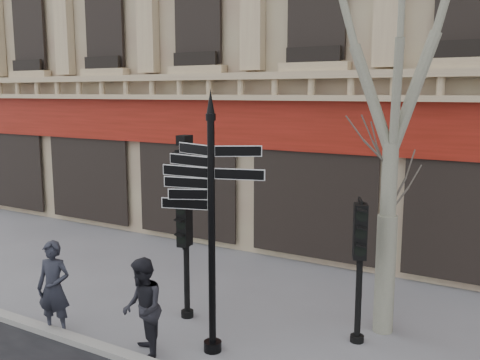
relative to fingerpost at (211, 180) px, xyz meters
The scene contains 6 objects.
ground 3.07m from the fingerpost, 136.20° to the left, with size 80.00×80.00×0.00m, color slate.
fingerpost is the anchor object (origin of this frame).
traffic_signal_main 1.70m from the fingerpost, 142.68° to the left, with size 0.44×0.35×3.63m.
traffic_signal_secondary 2.88m from the fingerpost, 38.33° to the left, with size 0.51×0.45×2.54m.
pedestrian_a 3.70m from the fingerpost, 162.47° to the right, with size 0.64×0.42×1.77m, color #21232C.
pedestrian_b 2.46m from the fingerpost, 139.97° to the right, with size 0.83×0.65×1.72m, color black.
Camera 1 is at (5.23, -7.60, 4.44)m, focal length 40.00 mm.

